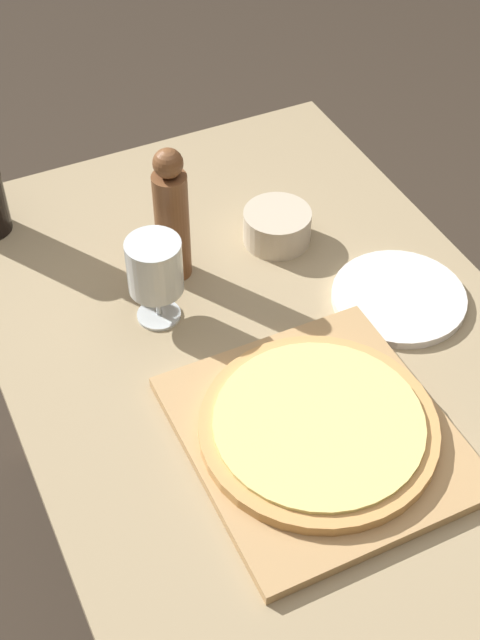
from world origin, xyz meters
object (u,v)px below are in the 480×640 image
pizza (319,426)px  small_bowl (277,226)px  wine_glass (155,268)px  pepper_mill (172,217)px

pizza → small_bowl: 0.43m
wine_glass → small_bowl: 0.27m
pepper_mill → small_bowl: 0.21m
pizza → small_bowl: size_ratio=2.84×
wine_glass → small_bowl: bearing=18.7°
pizza → pepper_mill: size_ratio=1.37×
pizza → pepper_mill: (-0.04, 0.40, 0.08)m
pepper_mill → wine_glass: bearing=-126.6°
pepper_mill → small_bowl: size_ratio=2.08×
pepper_mill → wine_glass: (-0.06, -0.08, -0.01)m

